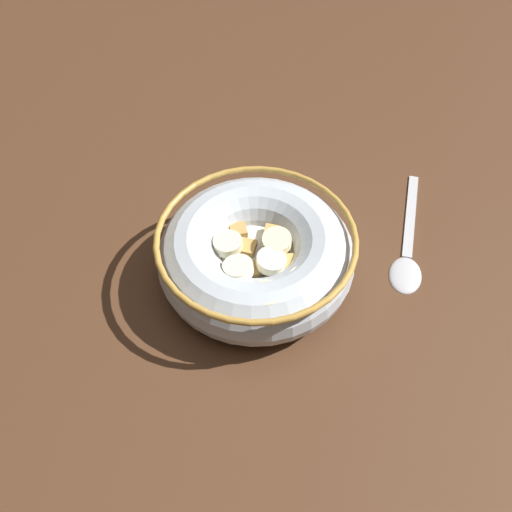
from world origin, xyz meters
TOP-DOWN VIEW (x-y plane):
  - ground_plane at (0.00, 0.00)cm, footprint 124.56×124.56cm
  - cereal_bowl at (-0.02, -0.02)cm, footprint 18.58×18.58cm
  - spoon at (5.71, -14.21)cm, footprint 16.49×3.25cm

SIDE VIEW (x-z plane):
  - ground_plane at x=0.00cm, z-range -2.00..0.00cm
  - spoon at x=5.71cm, z-range -0.06..0.74cm
  - cereal_bowl at x=-0.02cm, z-range 0.22..6.23cm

